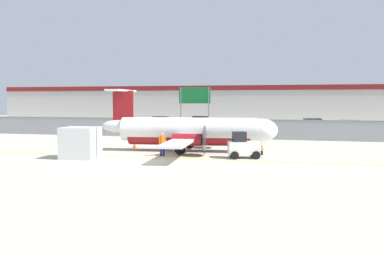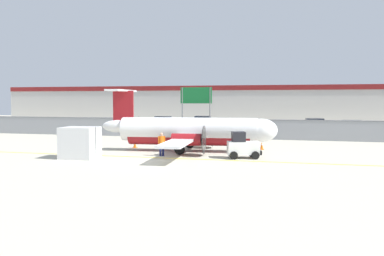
{
  "view_description": "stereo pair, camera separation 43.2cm",
  "coord_description": "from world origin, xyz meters",
  "px_view_note": "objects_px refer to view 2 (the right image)",
  "views": [
    {
      "loc": [
        8.99,
        -26.54,
        4.11
      ],
      "look_at": [
        0.38,
        7.26,
        1.8
      ],
      "focal_mm": 40.0,
      "sensor_mm": 36.0,
      "label": 1
    },
    {
      "loc": [
        9.41,
        -26.43,
        4.11
      ],
      "look_at": [
        0.38,
        7.26,
        1.8
      ],
      "focal_mm": 40.0,
      "sensor_mm": 36.0,
      "label": 2
    }
  ],
  "objects_px": {
    "cargo_container": "(80,143)",
    "parked_car_5": "(316,125)",
    "traffic_cone_near_right": "(262,146)",
    "parked_car_3": "(214,127)",
    "parked_car_0": "(130,123)",
    "parked_car_6": "(351,127)",
    "ground_crew_worker": "(162,143)",
    "parked_car_4": "(273,126)",
    "parked_car_1": "(164,122)",
    "highway_sign": "(196,99)",
    "parked_car_2": "(204,121)",
    "baggage_tug": "(243,146)",
    "commuter_airplane": "(192,131)",
    "traffic_cone_near_left": "(135,144)"
  },
  "relations": [
    {
      "from": "baggage_tug",
      "to": "parked_car_0",
      "type": "distance_m",
      "value": 32.34
    },
    {
      "from": "ground_crew_worker",
      "to": "highway_sign",
      "type": "distance_m",
      "value": 17.23
    },
    {
      "from": "parked_car_3",
      "to": "parked_car_6",
      "type": "distance_m",
      "value": 16.2
    },
    {
      "from": "baggage_tug",
      "to": "parked_car_6",
      "type": "bearing_deg",
      "value": 51.45
    },
    {
      "from": "parked_car_2",
      "to": "parked_car_3",
      "type": "distance_m",
      "value": 12.94
    },
    {
      "from": "cargo_container",
      "to": "parked_car_1",
      "type": "xyz_separation_m",
      "value": [
        -4.81,
        32.42,
        -0.21
      ]
    },
    {
      "from": "commuter_airplane",
      "to": "baggage_tug",
      "type": "xyz_separation_m",
      "value": [
        4.48,
        -2.97,
        -0.75
      ]
    },
    {
      "from": "traffic_cone_near_right",
      "to": "parked_car_6",
      "type": "xyz_separation_m",
      "value": [
        8.6,
        18.4,
        0.58
      ]
    },
    {
      "from": "parked_car_4",
      "to": "highway_sign",
      "type": "height_order",
      "value": "highway_sign"
    },
    {
      "from": "parked_car_0",
      "to": "parked_car_6",
      "type": "distance_m",
      "value": 29.05
    },
    {
      "from": "parked_car_3",
      "to": "parked_car_5",
      "type": "distance_m",
      "value": 14.29
    },
    {
      "from": "cargo_container",
      "to": "parked_car_4",
      "type": "height_order",
      "value": "cargo_container"
    },
    {
      "from": "traffic_cone_near_left",
      "to": "traffic_cone_near_right",
      "type": "bearing_deg",
      "value": 7.76
    },
    {
      "from": "parked_car_0",
      "to": "parked_car_5",
      "type": "height_order",
      "value": "same"
    },
    {
      "from": "parked_car_3",
      "to": "parked_car_0",
      "type": "bearing_deg",
      "value": -27.3
    },
    {
      "from": "cargo_container",
      "to": "parked_car_1",
      "type": "bearing_deg",
      "value": 95.64
    },
    {
      "from": "cargo_container",
      "to": "parked_car_4",
      "type": "bearing_deg",
      "value": 63.02
    },
    {
      "from": "cargo_container",
      "to": "parked_car_2",
      "type": "relative_size",
      "value": 0.59
    },
    {
      "from": "parked_car_0",
      "to": "highway_sign",
      "type": "relative_size",
      "value": 0.77
    },
    {
      "from": "ground_crew_worker",
      "to": "parked_car_4",
      "type": "xyz_separation_m",
      "value": [
        6.34,
        22.88,
        -0.06
      ]
    },
    {
      "from": "highway_sign",
      "to": "parked_car_4",
      "type": "bearing_deg",
      "value": 36.75
    },
    {
      "from": "traffic_cone_near_left",
      "to": "parked_car_4",
      "type": "distance_m",
      "value": 21.14
    },
    {
      "from": "parked_car_1",
      "to": "parked_car_5",
      "type": "xyz_separation_m",
      "value": [
        21.31,
        -1.52,
        0.0
      ]
    },
    {
      "from": "parked_car_4",
      "to": "parked_car_6",
      "type": "distance_m",
      "value": 9.05
    },
    {
      "from": "traffic_cone_near_left",
      "to": "parked_car_5",
      "type": "bearing_deg",
      "value": 57.24
    },
    {
      "from": "ground_crew_worker",
      "to": "traffic_cone_near_right",
      "type": "relative_size",
      "value": 2.66
    },
    {
      "from": "parked_car_0",
      "to": "parked_car_2",
      "type": "xyz_separation_m",
      "value": [
        9.15,
        6.26,
        0.0
      ]
    },
    {
      "from": "traffic_cone_near_right",
      "to": "parked_car_0",
      "type": "height_order",
      "value": "parked_car_0"
    },
    {
      "from": "commuter_airplane",
      "to": "highway_sign",
      "type": "relative_size",
      "value": 2.92
    },
    {
      "from": "parked_car_1",
      "to": "parked_car_2",
      "type": "bearing_deg",
      "value": 21.34
    },
    {
      "from": "parked_car_4",
      "to": "highway_sign",
      "type": "xyz_separation_m",
      "value": [
        -8.08,
        -6.03,
        3.24
      ]
    },
    {
      "from": "parked_car_0",
      "to": "parked_car_2",
      "type": "distance_m",
      "value": 11.09
    },
    {
      "from": "traffic_cone_near_right",
      "to": "parked_car_2",
      "type": "xyz_separation_m",
      "value": [
        -11.25,
        26.39,
        0.58
      ]
    },
    {
      "from": "commuter_airplane",
      "to": "parked_car_0",
      "type": "height_order",
      "value": "commuter_airplane"
    },
    {
      "from": "parked_car_1",
      "to": "highway_sign",
      "type": "distance_m",
      "value": 15.63
    },
    {
      "from": "cargo_container",
      "to": "parked_car_5",
      "type": "height_order",
      "value": "cargo_container"
    },
    {
      "from": "baggage_tug",
      "to": "parked_car_4",
      "type": "height_order",
      "value": "baggage_tug"
    },
    {
      "from": "traffic_cone_near_right",
      "to": "parked_car_3",
      "type": "relative_size",
      "value": 0.15
    },
    {
      "from": "parked_car_3",
      "to": "parked_car_6",
      "type": "bearing_deg",
      "value": -168.02
    },
    {
      "from": "commuter_airplane",
      "to": "traffic_cone_near_right",
      "type": "relative_size",
      "value": 25.12
    },
    {
      "from": "parked_car_1",
      "to": "parked_car_3",
      "type": "relative_size",
      "value": 1.0
    },
    {
      "from": "parked_car_0",
      "to": "parked_car_1",
      "type": "height_order",
      "value": "same"
    },
    {
      "from": "commuter_airplane",
      "to": "parked_car_4",
      "type": "relative_size",
      "value": 3.67
    },
    {
      "from": "traffic_cone_near_right",
      "to": "parked_car_5",
      "type": "height_order",
      "value": "parked_car_5"
    },
    {
      "from": "cargo_container",
      "to": "parked_car_0",
      "type": "xyz_separation_m",
      "value": [
        -8.58,
        28.69,
        -0.21
      ]
    },
    {
      "from": "parked_car_6",
      "to": "commuter_airplane",
      "type": "bearing_deg",
      "value": 61.16
    },
    {
      "from": "commuter_airplane",
      "to": "ground_crew_worker",
      "type": "relative_size",
      "value": 9.46
    },
    {
      "from": "parked_car_0",
      "to": "parked_car_1",
      "type": "xyz_separation_m",
      "value": [
        3.77,
        3.73,
        0.0
      ]
    },
    {
      "from": "cargo_container",
      "to": "parked_car_0",
      "type": "distance_m",
      "value": 29.95
    },
    {
      "from": "parked_car_6",
      "to": "highway_sign",
      "type": "xyz_separation_m",
      "value": [
        -17.02,
        -7.43,
        3.24
      ]
    }
  ]
}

